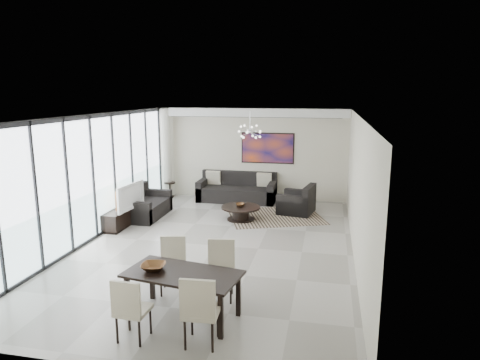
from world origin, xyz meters
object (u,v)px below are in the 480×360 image
(dining_table, at_px, (183,278))
(television, at_px, (127,196))
(sofa_main, at_px, (237,191))
(coffee_table, at_px, (241,212))
(tv_console, at_px, (122,217))

(dining_table, bearing_deg, television, 125.85)
(television, bearing_deg, sofa_main, -28.36)
(coffee_table, height_order, television, television)
(sofa_main, xyz_separation_m, television, (-2.20, -3.15, 0.49))
(coffee_table, distance_m, sofa_main, 2.09)
(sofa_main, height_order, dining_table, sofa_main)
(coffee_table, xyz_separation_m, sofa_main, (-0.53, 2.02, 0.09))
(tv_console, height_order, dining_table, dining_table)
(dining_table, bearing_deg, sofa_main, 95.64)
(coffee_table, xyz_separation_m, television, (-2.74, -1.13, 0.58))
(sofa_main, height_order, tv_console, sofa_main)
(television, bearing_deg, tv_console, 95.81)
(coffee_table, bearing_deg, dining_table, -88.06)
(dining_table, bearing_deg, tv_console, 127.30)
(sofa_main, relative_size, tv_console, 1.67)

